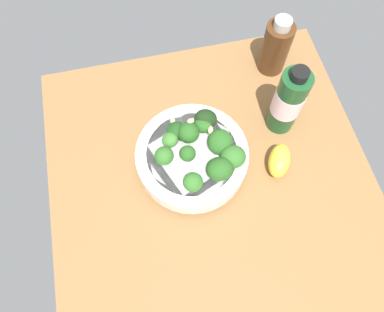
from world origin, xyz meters
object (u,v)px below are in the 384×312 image
bowl_of_broccoli (194,155)px  lemon_wedge (279,161)px  bottle_short (288,101)px  bottle_tall (276,47)px

bowl_of_broccoli → lemon_wedge: 16.40cm
bowl_of_broccoli → bottle_short: bottle_short is taller
bowl_of_broccoli → lemon_wedge: (3.94, 15.83, -1.71)cm
lemon_wedge → bottle_tall: bearing=165.4°
bottle_tall → bottle_short: (14.29, -2.63, 1.69)cm
lemon_wedge → bottle_short: bearing=159.2°
bowl_of_broccoli → lemon_wedge: bearing=76.0°
bottle_tall → bowl_of_broccoli: bearing=-48.3°
bowl_of_broccoli → bottle_tall: 29.51cm
bottle_tall → bottle_short: 14.63cm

